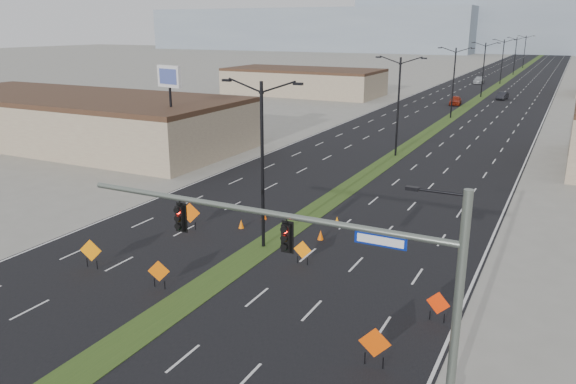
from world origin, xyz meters
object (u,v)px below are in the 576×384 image
at_px(streetlight_2, 454,81).
at_px(car_left, 455,100).
at_px(construction_sign_0, 91,251).
at_px(cone_1, 337,221).
at_px(streetlight_0, 262,161).
at_px(streetlight_5, 515,55).
at_px(streetlight_1, 398,104).
at_px(construction_sign_1, 159,272).
at_px(car_mid, 502,96).
at_px(cone_3, 264,215).
at_px(cone_0, 241,224).
at_px(pole_sign_west, 170,84).
at_px(construction_sign_2, 190,214).
at_px(construction_sign_3, 303,251).
at_px(cone_2, 321,235).
at_px(streetlight_3, 484,68).
at_px(streetlight_6, 525,51).
at_px(streetlight_4, 502,60).
at_px(construction_sign_5, 438,304).
at_px(signal_mast, 331,257).
at_px(construction_sign_4, 375,344).
at_px(car_far, 479,80).

distance_m(streetlight_2, car_left, 15.63).
height_order(construction_sign_0, cone_1, construction_sign_0).
xyz_separation_m(streetlight_0, streetlight_5, (0.00, 140.00, 0.00)).
bearing_deg(streetlight_1, construction_sign_1, -93.24).
height_order(car_mid, cone_3, car_mid).
height_order(cone_0, pole_sign_west, pole_sign_west).
bearing_deg(construction_sign_2, cone_1, 10.36).
bearing_deg(streetlight_1, streetlight_0, -90.00).
xyz_separation_m(construction_sign_3, cone_0, (-6.17, 3.44, -0.52)).
bearing_deg(cone_2, cone_1, 90.94).
height_order(car_mid, pole_sign_west, pole_sign_west).
bearing_deg(cone_2, construction_sign_0, -134.66).
height_order(streetlight_3, streetlight_6, same).
relative_size(cone_2, pole_sign_west, 0.07).
xyz_separation_m(streetlight_2, construction_sign_2, (-5.84, -55.48, -4.34)).
xyz_separation_m(streetlight_4, construction_sign_1, (-2.00, -119.34, -4.52)).
xyz_separation_m(streetlight_4, cone_1, (2.60, -106.49, -5.09)).
distance_m(streetlight_0, construction_sign_0, 10.87).
distance_m(streetlight_0, car_left, 70.95).
bearing_deg(construction_sign_3, streetlight_6, 87.04).
bearing_deg(streetlight_3, pole_sign_west, -105.19).
distance_m(car_mid, construction_sign_5, 86.70).
bearing_deg(streetlight_0, streetlight_5, 90.00).
relative_size(cone_0, cone_1, 0.93).
bearing_deg(construction_sign_5, cone_0, 164.22).
xyz_separation_m(signal_mast, construction_sign_2, (-14.40, 10.52, -3.71)).
bearing_deg(construction_sign_4, construction_sign_5, 62.44).
relative_size(signal_mast, cone_1, 24.59).
xyz_separation_m(streetlight_2, construction_sign_3, (3.26, -57.28, -4.59)).
height_order(streetlight_2, cone_0, streetlight_2).
bearing_deg(car_left, streetlight_5, 82.15).
xyz_separation_m(streetlight_4, cone_2, (2.65, -109.35, -5.09)).
bearing_deg(construction_sign_4, cone_2, 111.84).
xyz_separation_m(streetlight_5, streetlight_6, (0.00, 28.00, 0.00)).
height_order(signal_mast, construction_sign_2, signal_mast).
height_order(construction_sign_0, cone_3, construction_sign_0).
height_order(construction_sign_0, construction_sign_3, construction_sign_0).
relative_size(construction_sign_2, construction_sign_5, 1.23).
bearing_deg(cone_3, pole_sign_west, 146.38).
bearing_deg(construction_sign_1, cone_0, 73.56).
xyz_separation_m(streetlight_3, car_far, (-4.66, 27.29, -4.68)).
bearing_deg(construction_sign_4, streetlight_5, 83.19).
relative_size(streetlight_1, pole_sign_west, 1.07).
bearing_deg(pole_sign_west, construction_sign_2, -36.27).
relative_size(signal_mast, pole_sign_west, 1.73).
distance_m(construction_sign_1, cone_1, 13.66).
bearing_deg(construction_sign_0, construction_sign_1, -19.94).
height_order(streetlight_0, streetlight_2, same).
bearing_deg(construction_sign_0, car_left, 69.60).
bearing_deg(car_far, car_left, -88.59).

